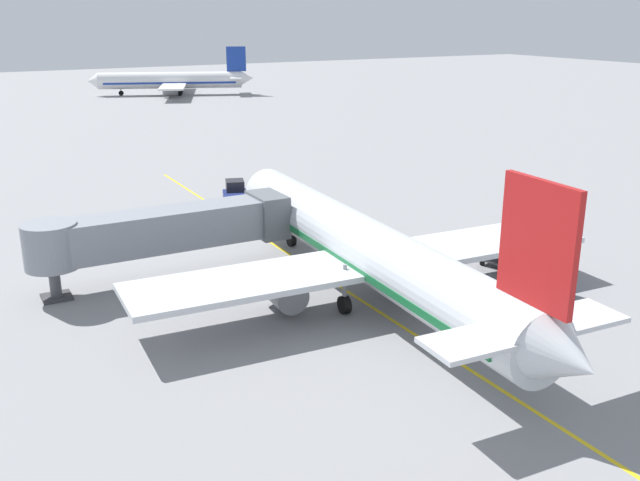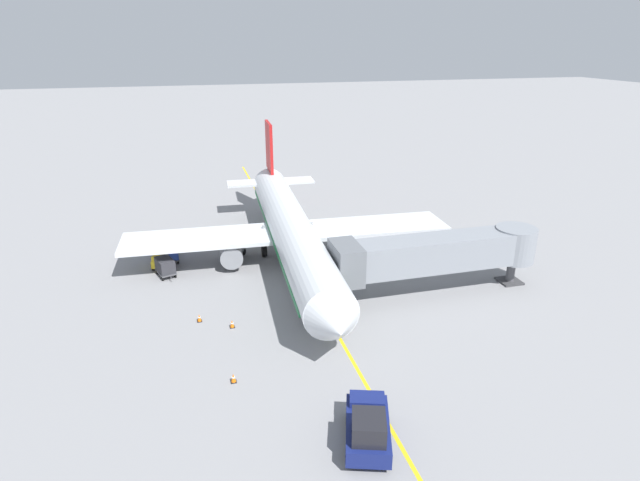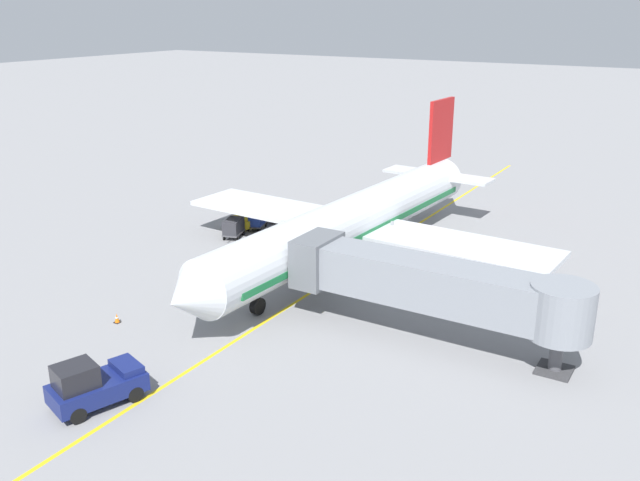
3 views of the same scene
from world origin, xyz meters
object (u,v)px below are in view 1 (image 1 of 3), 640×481
at_px(pushback_tractor, 236,196).
at_px(safety_cone_nose_left, 331,214).
at_px(baggage_cart_third_in_train, 556,280).
at_px(parked_airliner, 365,249).
at_px(baggage_tug_lead, 520,265).
at_px(baggage_cart_second_in_train, 525,267).
at_px(ground_crew_wing_walker, 449,300).
at_px(jet_bridge, 163,230).
at_px(safety_cone_nose_right, 364,234).
at_px(safety_cone_wing_tip, 398,235).
at_px(baggage_tug_trailing, 532,296).
at_px(baggage_tug_spare, 450,284).
at_px(distant_taxiing_airliner, 172,81).
at_px(baggage_cart_front, 497,254).

relative_size(pushback_tractor, safety_cone_nose_left, 8.25).
bearing_deg(baggage_cart_third_in_train, parked_airliner, 153.73).
distance_m(pushback_tractor, baggage_tug_lead, 27.72).
distance_m(baggage_cart_second_in_train, ground_crew_wing_walker, 8.31).
bearing_deg(safety_cone_nose_left, jet_bridge, -155.76).
relative_size(safety_cone_nose_right, safety_cone_wing_tip, 1.00).
bearing_deg(baggage_cart_third_in_train, safety_cone_wing_tip, 98.50).
bearing_deg(ground_crew_wing_walker, baggage_tug_trailing, -16.54).
distance_m(parked_airliner, safety_cone_nose_left, 18.63).
xyz_separation_m(pushback_tractor, baggage_cart_third_in_train, (9.81, -29.37, -0.15)).
bearing_deg(baggage_cart_second_in_train, baggage_tug_spare, 175.46).
height_order(ground_crew_wing_walker, safety_cone_nose_left, ground_crew_wing_walker).
distance_m(pushback_tractor, distant_taxiing_airliner, 96.60).
bearing_deg(baggage_cart_third_in_train, safety_cone_nose_left, 99.59).
xyz_separation_m(safety_cone_nose_right, safety_cone_wing_tip, (2.23, -1.48, 0.00)).
bearing_deg(distant_taxiing_airliner, safety_cone_wing_tip, -98.43).
height_order(parked_airliner, safety_cone_nose_right, parked_airliner).
distance_m(pushback_tractor, baggage_tug_trailing, 31.02).
bearing_deg(baggage_cart_front, distant_taxiing_airliner, 83.36).
relative_size(baggage_tug_trailing, safety_cone_nose_right, 4.39).
xyz_separation_m(parked_airliner, pushback_tractor, (1.18, 23.94, -2.09)).
bearing_deg(baggage_tug_lead, distant_taxiing_airliner, 83.59).
bearing_deg(safety_cone_wing_tip, baggage_cart_third_in_train, -81.50).
xyz_separation_m(parked_airliner, baggage_tug_trailing, (8.08, -6.30, -2.47)).
bearing_deg(baggage_tug_trailing, baggage_cart_front, 64.18).
distance_m(parked_airliner, pushback_tractor, 24.06).
relative_size(baggage_cart_front, distant_taxiing_airliner, 0.09).
relative_size(baggage_cart_third_in_train, distant_taxiing_airliner, 0.09).
distance_m(parked_airliner, baggage_tug_spare, 6.04).
bearing_deg(safety_cone_nose_left, parked_airliner, -113.08).
relative_size(pushback_tractor, ground_crew_wing_walker, 2.88).
distance_m(jet_bridge, pushback_tractor, 18.69).
distance_m(pushback_tractor, safety_cone_nose_left, 9.29).
bearing_deg(baggage_cart_second_in_train, parked_airliner, 166.23).
bearing_deg(pushback_tractor, parked_airliner, -92.82).
relative_size(jet_bridge, pushback_tractor, 3.57).
xyz_separation_m(pushback_tractor, safety_cone_wing_tip, (7.66, -14.92, -0.81)).
distance_m(baggage_tug_lead, baggage_cart_second_in_train, 1.08).
relative_size(jet_bridge, safety_cone_nose_left, 29.47).
bearing_deg(ground_crew_wing_walker, safety_cone_nose_right, 76.59).
bearing_deg(pushback_tractor, baggage_tug_lead, -68.11).
xyz_separation_m(baggage_cart_second_in_train, safety_cone_nose_right, (-4.40, 13.19, -0.66)).
relative_size(baggage_tug_trailing, baggage_cart_second_in_train, 0.87).
bearing_deg(safety_cone_nose_right, ground_crew_wing_walker, -103.41).
bearing_deg(baggage_tug_spare, safety_cone_wing_tip, 71.37).
xyz_separation_m(parked_airliner, baggage_cart_second_in_train, (11.00, -2.69, -2.24)).
xyz_separation_m(baggage_cart_front, safety_cone_nose_right, (-4.65, 10.25, -0.66)).
bearing_deg(baggage_cart_second_in_train, baggage_cart_third_in_train, -90.13).
bearing_deg(distant_taxiing_airliner, baggage_cart_third_in_train, -96.46).
distance_m(pushback_tractor, safety_cone_wing_tip, 16.79).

